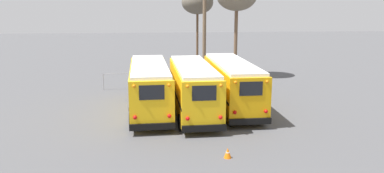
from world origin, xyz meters
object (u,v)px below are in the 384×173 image
(school_bus_1, at_px, (193,87))
(bare_tree_1, at_px, (197,3))
(school_bus_0, at_px, (150,86))
(utility_pole, at_px, (204,30))
(school_bus_2, at_px, (232,83))
(traffic_cone, at_px, (228,153))

(school_bus_1, relative_size, bare_tree_1, 1.10)
(school_bus_0, relative_size, bare_tree_1, 1.13)
(utility_pole, height_order, bare_tree_1, utility_pole)
(school_bus_0, height_order, bare_tree_1, bare_tree_1)
(school_bus_0, distance_m, school_bus_2, 5.72)
(school_bus_2, bearing_deg, utility_pole, 92.04)
(school_bus_1, relative_size, utility_pole, 1.04)
(school_bus_1, distance_m, traffic_cone, 7.92)
(school_bus_1, xyz_separation_m, school_bus_2, (2.85, 1.17, -0.01))
(school_bus_0, distance_m, traffic_cone, 9.28)
(utility_pole, xyz_separation_m, traffic_cone, (-1.62, -20.28, -4.53))
(school_bus_0, bearing_deg, bare_tree_1, 73.94)
(utility_pole, bearing_deg, traffic_cone, -94.58)
(utility_pole, bearing_deg, school_bus_2, -87.96)
(school_bus_2, relative_size, utility_pole, 1.09)
(bare_tree_1, bearing_deg, traffic_cone, -93.68)
(school_bus_2, xyz_separation_m, traffic_cone, (-2.03, -8.90, -1.51))
(school_bus_1, height_order, utility_pole, utility_pole)
(school_bus_2, distance_m, traffic_cone, 9.25)
(school_bus_1, height_order, school_bus_2, school_bus_1)
(school_bus_2, height_order, bare_tree_1, bare_tree_1)
(school_bus_2, relative_size, bare_tree_1, 1.15)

